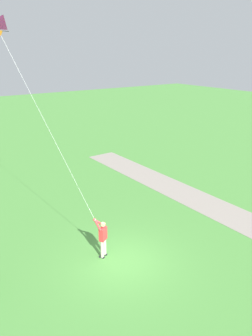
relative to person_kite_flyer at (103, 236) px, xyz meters
name	(u,v)px	position (x,y,z in m)	size (l,w,h in m)	color
ground_plane	(123,262)	(-0.50, 0.84, -1.05)	(120.00, 120.00, 0.00)	#4C8E3D
person_kite_flyer	(103,236)	(0.00, 0.00, 0.00)	(0.53, 0.62, 1.83)	#232328
flying_kite	(5,28)	(2.13, -3.69, 8.51)	(2.58, 3.99, 8.25)	#E02D9E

